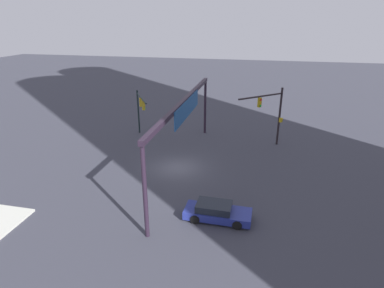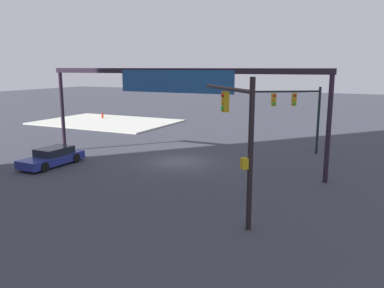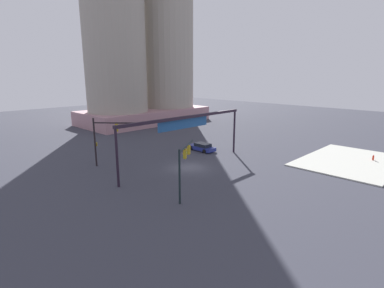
% 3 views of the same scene
% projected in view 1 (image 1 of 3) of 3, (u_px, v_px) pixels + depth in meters
% --- Properties ---
extents(ground_plane, '(165.08, 165.08, 0.00)m').
position_uv_depth(ground_plane, '(177.00, 167.00, 29.40)').
color(ground_plane, '#373843').
extents(traffic_signal_near_corner, '(4.54, 2.87, 5.12)m').
position_uv_depth(traffic_signal_near_corner, '(140.00, 106.00, 35.61)').
color(traffic_signal_near_corner, black).
rests_on(traffic_signal_near_corner, ground).
extents(traffic_signal_opposite_side, '(3.84, 4.52, 6.20)m').
position_uv_depth(traffic_signal_opposite_side, '(272.00, 110.00, 32.80)').
color(traffic_signal_opposite_side, black).
rests_on(traffic_signal_opposite_side, ground).
extents(overhead_sign_gantry, '(20.35, 0.43, 6.50)m').
position_uv_depth(overhead_sign_gantry, '(185.00, 110.00, 27.27)').
color(overhead_sign_gantry, black).
rests_on(overhead_sign_gantry, ground).
extents(sedan_car_approaching, '(1.91, 4.56, 1.21)m').
position_uv_depth(sedan_car_approaching, '(217.00, 212.00, 21.68)').
color(sedan_car_approaching, navy).
rests_on(sedan_car_approaching, ground).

